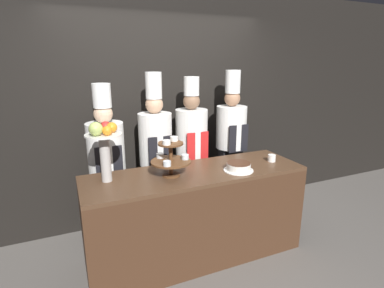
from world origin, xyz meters
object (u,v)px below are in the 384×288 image
(tiered_stand, at_px, (171,157))
(chef_left, at_px, (107,161))
(fruit_pedestal, at_px, (103,141))
(chef_right, at_px, (231,140))
(cake_round, at_px, (239,167))
(chef_center_left, at_px, (156,151))
(cup_white, at_px, (272,158))
(chef_center_right, at_px, (192,147))

(tiered_stand, height_order, chef_left, chef_left)
(fruit_pedestal, distance_m, chef_right, 1.68)
(cake_round, xyz_separation_m, chef_center_left, (-0.60, 0.76, 0.03))
(cup_white, distance_m, chef_center_right, 0.92)
(cake_round, height_order, chef_center_right, chef_center_right)
(cake_round, height_order, chef_right, chef_right)
(chef_center_left, bearing_deg, fruit_pedestal, -139.72)
(fruit_pedestal, distance_m, chef_center_right, 1.21)
(cake_round, xyz_separation_m, chef_left, (-1.14, 0.76, -0.02))
(chef_left, distance_m, chef_right, 1.50)
(cup_white, relative_size, chef_center_right, 0.05)
(chef_center_left, relative_size, chef_right, 0.99)
(chef_right, bearing_deg, cake_round, -115.38)
(tiered_stand, height_order, fruit_pedestal, fruit_pedestal)
(chef_left, xyz_separation_m, chef_center_right, (0.97, -0.00, 0.04))
(cake_round, xyz_separation_m, chef_center_right, (-0.17, 0.76, 0.02))
(fruit_pedestal, bearing_deg, chef_center_left, 40.28)
(cup_white, height_order, chef_center_right, chef_center_right)
(cup_white, relative_size, chef_center_left, 0.04)
(chef_center_left, bearing_deg, cup_white, -31.59)
(cup_white, distance_m, chef_left, 1.74)
(tiered_stand, xyz_separation_m, chef_left, (-0.49, 0.62, -0.16))
(cake_round, distance_m, chef_right, 0.84)
(chef_left, bearing_deg, chef_center_right, -0.00)
(chef_left, bearing_deg, chef_right, 0.00)
(chef_center_right, relative_size, chef_right, 0.96)
(chef_left, bearing_deg, fruit_pedestal, -98.45)
(cup_white, bearing_deg, cake_round, -168.29)
(fruit_pedestal, relative_size, chef_left, 0.31)
(chef_left, height_order, chef_center_right, chef_center_right)
(tiered_stand, relative_size, cake_round, 1.28)
(cake_round, height_order, cup_white, cake_round)
(fruit_pedestal, xyz_separation_m, cake_round, (1.22, -0.24, -0.33))
(chef_left, bearing_deg, tiered_stand, -51.44)
(tiered_stand, xyz_separation_m, chef_center_left, (0.04, 0.62, -0.11))
(cake_round, bearing_deg, cup_white, 11.71)
(cake_round, bearing_deg, tiered_stand, 167.73)
(cake_round, relative_size, chef_center_right, 0.16)
(cake_round, distance_m, chef_center_left, 0.97)
(cake_round, distance_m, chef_left, 1.37)
(tiered_stand, bearing_deg, chef_right, 31.63)
(cake_round, bearing_deg, chef_left, 146.30)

